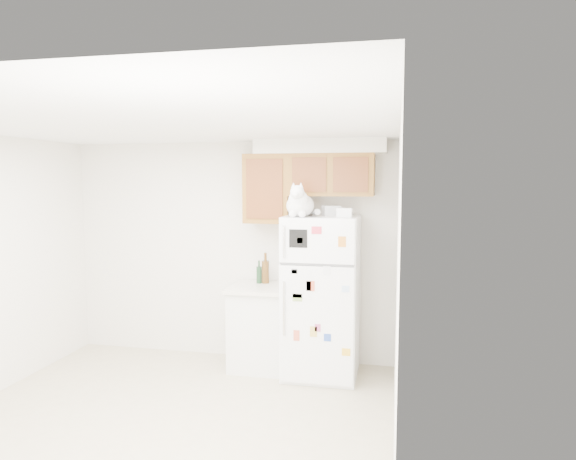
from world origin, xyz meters
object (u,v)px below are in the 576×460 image
(base_counter, at_px, (260,326))
(storage_box_front, at_px, (345,213))
(refrigerator, at_px, (322,296))
(storage_box_back, at_px, (331,210))
(bottle_amber, at_px, (265,268))
(bottle_green, at_px, (259,272))
(cat, at_px, (300,204))

(base_counter, relative_size, storage_box_front, 6.13)
(refrigerator, bearing_deg, storage_box_back, 53.50)
(base_counter, bearing_deg, storage_box_front, -11.92)
(refrigerator, xyz_separation_m, base_counter, (-0.69, 0.07, -0.39))
(bottle_amber, bearing_deg, bottle_green, -165.70)
(refrigerator, relative_size, storage_box_front, 11.33)
(bottle_green, relative_size, bottle_amber, 0.75)
(cat, xyz_separation_m, bottle_amber, (-0.47, 0.41, -0.74))
(refrigerator, xyz_separation_m, storage_box_front, (0.25, -0.12, 0.89))
(bottle_green, bearing_deg, storage_box_back, -5.93)
(base_counter, distance_m, bottle_amber, 0.65)
(storage_box_back, xyz_separation_m, storage_box_front, (0.16, -0.24, -0.01))
(cat, relative_size, bottle_amber, 1.45)
(bottle_amber, bearing_deg, base_counter, -100.13)
(storage_box_front, bearing_deg, cat, -169.16)
(storage_box_front, bearing_deg, bottle_amber, 161.47)
(bottle_amber, bearing_deg, refrigerator, -17.85)
(bottle_green, bearing_deg, base_counter, -70.11)
(refrigerator, bearing_deg, bottle_green, 165.03)
(storage_box_front, relative_size, bottle_green, 0.59)
(storage_box_front, height_order, bottle_green, storage_box_front)
(refrigerator, relative_size, base_counter, 1.85)
(refrigerator, relative_size, bottle_green, 6.64)
(storage_box_back, height_order, bottle_amber, storage_box_back)
(cat, bearing_deg, storage_box_back, 47.42)
(storage_box_back, bearing_deg, cat, -156.75)
(base_counter, relative_size, storage_box_back, 5.11)
(base_counter, height_order, cat, cat)
(base_counter, bearing_deg, cat, -28.60)
(base_counter, relative_size, bottle_green, 3.59)
(cat, height_order, bottle_green, cat)
(storage_box_back, distance_m, bottle_green, 1.08)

